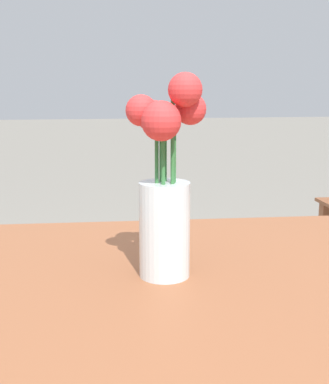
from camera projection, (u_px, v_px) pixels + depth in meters
table_front at (189, 334)px, 0.88m from camera, size 1.06×0.97×0.75m
flower_vase at (165, 195)px, 0.87m from camera, size 0.14×0.15×0.37m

